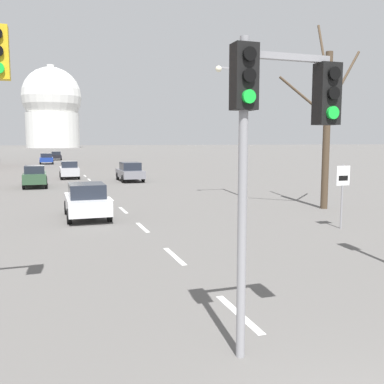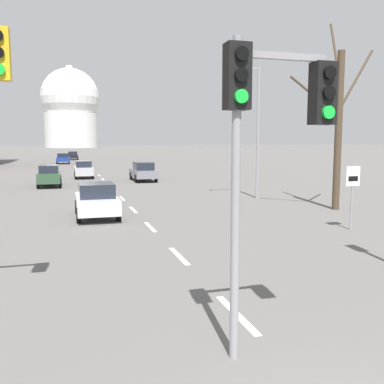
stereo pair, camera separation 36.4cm
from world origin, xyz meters
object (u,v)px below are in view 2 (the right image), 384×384
Objects in this scene: sedan_near_left at (97,200)px; sedan_far_right at (73,156)px; sedan_far_left at (49,175)px; sedan_distant_centre at (143,171)px; speed_limit_sign at (352,186)px; sedan_mid_centre at (84,169)px; sedan_near_right at (63,158)px; street_lamp_right at (252,118)px; traffic_signal_centre_tall at (268,120)px.

sedan_far_right reaches higher than sedan_near_left.
sedan_far_left is 8.01m from sedan_distant_centre.
sedan_far_right is (-0.05, 62.74, 0.01)m from sedan_near_left.
speed_limit_sign reaches higher than sedan_mid_centre.
sedan_near_right is at bearing 92.01° from sedan_near_left.
sedan_near_right is at bearing 88.66° from sedan_far_left.
street_lamp_right is 1.91× the size of sedan_near_left.
speed_limit_sign is at bearing -59.69° from sedan_far_left.
sedan_distant_centre is (7.59, 2.55, -0.02)m from sedan_far_left.
sedan_distant_centre is at bearing 100.33° from speed_limit_sign.
traffic_signal_centre_tall is 1.24× the size of sedan_near_right.
traffic_signal_centre_tall is 0.64× the size of street_lamp_right.
sedan_far_left is at bearing 138.35° from street_lamp_right.
traffic_signal_centre_tall is at bearing -96.35° from sedan_distant_centre.
sedan_far_left is (-2.51, 14.45, 0.05)m from sedan_near_left.
street_lamp_right reaches higher than speed_limit_sign.
street_lamp_right is (7.61, 17.39, 1.04)m from traffic_signal_centre_tall.
sedan_far_right is at bearing 90.05° from sedan_near_left.
speed_limit_sign is at bearing -78.62° from sedan_near_right.
sedan_distant_centre is at bearing 83.65° from traffic_signal_centre_tall.
sedan_far_right is at bearing 91.31° from traffic_signal_centre_tall.
speed_limit_sign is 0.61× the size of sedan_far_left.
speed_limit_sign is at bearing -82.29° from sedan_far_right.
sedan_far_right is at bearing 97.71° from speed_limit_sign.
speed_limit_sign is 0.62× the size of sedan_near_left.
sedan_far_right is at bearing 99.04° from street_lamp_right.
sedan_far_right is (1.66, 14.09, -0.04)m from sedan_near_right.
sedan_far_left is at bearing -111.89° from sedan_mid_centre.
street_lamp_right is at bearing 66.38° from traffic_signal_centre_tall.
sedan_far_left is at bearing -161.43° from sedan_distant_centre.
speed_limit_sign reaches higher than sedan_near_right.
speed_limit_sign is 0.55× the size of sedan_distant_centre.
sedan_mid_centre reaches higher than sedan_near_left.
sedan_distant_centre is at bearing -77.88° from sedan_near_right.
sedan_near_right reaches higher than sedan_far_right.
street_lamp_right is at bearing 22.97° from sedan_near_left.
street_lamp_right reaches higher than sedan_distant_centre.
sedan_far_left reaches higher than sedan_distant_centre.
sedan_far_right is 46.02m from sedan_distant_centre.
speed_limit_sign is at bearing -79.67° from sedan_distant_centre.
sedan_near_right is at bearing 93.14° from traffic_signal_centre_tall.
traffic_signal_centre_tall reaches higher than sedan_distant_centre.
street_lamp_right reaches higher than sedan_mid_centre.
sedan_far_left is (-11.81, 10.51, -3.92)m from street_lamp_right.
street_lamp_right reaches higher than sedan_near_right.
sedan_distant_centre reaches higher than sedan_far_right.
sedan_mid_centre is at bearing -89.54° from sedan_far_right.
sedan_far_left is 0.97× the size of sedan_far_right.
sedan_near_right is 0.96× the size of sedan_far_left.
traffic_signal_centre_tall is 1.27× the size of sedan_mid_centre.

